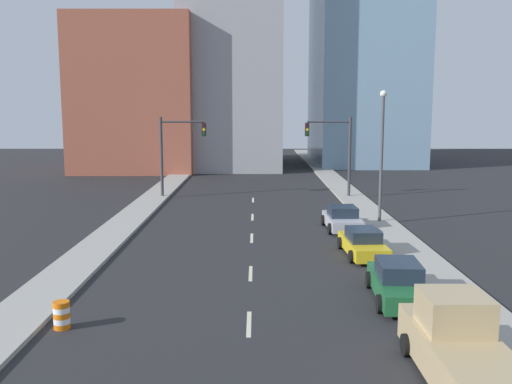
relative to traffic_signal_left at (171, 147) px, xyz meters
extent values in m
cube|color=#9E9B93|center=(-1.64, 5.70, -4.20)|extent=(2.34, 94.95, 0.18)
cube|color=#9E9B93|center=(14.82, 5.70, -4.20)|extent=(2.34, 94.95, 0.18)
cube|color=beige|center=(6.59, -28.20, -4.29)|extent=(0.16, 2.40, 0.01)
cube|color=beige|center=(6.59, -22.08, -4.29)|extent=(0.16, 2.40, 0.01)
cube|color=beige|center=(6.59, -14.99, -4.29)|extent=(0.16, 2.40, 0.01)
cube|color=beige|center=(6.59, -8.59, -4.29)|extent=(0.16, 2.40, 0.01)
cube|color=beige|center=(6.59, -1.21, -4.29)|extent=(0.16, 2.40, 0.01)
cube|color=#9E513D|center=(-7.31, 23.37, 4.64)|extent=(14.00, 16.00, 17.87)
cube|color=#99999E|center=(3.86, 27.37, 11.49)|extent=(12.00, 20.00, 31.56)
cube|color=#7A9EB7|center=(21.34, 31.37, 9.38)|extent=(13.00, 20.00, 27.36)
cylinder|color=#38383D|center=(-1.01, 0.00, -0.93)|extent=(0.24, 0.24, 6.72)
cylinder|color=#38383D|center=(0.77, 0.00, 2.03)|extent=(3.56, 0.16, 0.16)
cube|color=black|center=(2.55, 0.00, 1.40)|extent=(0.34, 0.32, 1.10)
cylinder|color=#4C0C0C|center=(2.55, -0.17, 1.74)|extent=(0.22, 0.04, 0.22)
cylinder|color=yellow|center=(2.55, -0.17, 1.40)|extent=(0.22, 0.04, 0.22)
cylinder|color=#0C3F14|center=(2.55, -0.17, 1.06)|extent=(0.22, 0.04, 0.22)
cylinder|color=#38383D|center=(14.60, 0.00, -0.93)|extent=(0.24, 0.24, 6.72)
cylinder|color=#38383D|center=(12.82, 0.00, 2.03)|extent=(3.56, 0.16, 0.16)
cube|color=black|center=(11.04, 0.00, 1.40)|extent=(0.34, 0.32, 1.10)
cylinder|color=#4C0C0C|center=(11.04, -0.17, 1.74)|extent=(0.22, 0.04, 0.22)
cylinder|color=yellow|center=(11.04, -0.17, 1.40)|extent=(0.22, 0.04, 0.22)
cylinder|color=#0C3F14|center=(11.04, -0.17, 1.06)|extent=(0.22, 0.04, 0.22)
cylinder|color=orange|center=(0.23, -28.61, -4.20)|extent=(0.56, 0.56, 0.19)
cylinder|color=white|center=(0.23, -28.61, -4.01)|extent=(0.56, 0.56, 0.19)
cylinder|color=orange|center=(0.23, -28.61, -3.82)|extent=(0.56, 0.56, 0.19)
cylinder|color=white|center=(0.23, -28.61, -3.63)|extent=(0.56, 0.56, 0.19)
cylinder|color=orange|center=(0.23, -28.61, -3.44)|extent=(0.56, 0.56, 0.19)
cylinder|color=#4C4C51|center=(14.87, -10.77, -0.24)|extent=(0.20, 0.20, 8.11)
sphere|color=white|center=(14.87, -10.77, 4.03)|extent=(0.44, 0.44, 0.44)
cube|color=tan|center=(12.41, -32.68, -3.57)|extent=(2.04, 6.13, 1.07)
cube|color=tan|center=(12.42, -31.76, -2.53)|extent=(1.79, 1.84, 1.03)
cylinder|color=black|center=(11.38, -30.78, -3.95)|extent=(0.22, 0.68, 0.68)
cylinder|color=black|center=(13.47, -30.78, -3.95)|extent=(0.22, 0.68, 0.68)
cube|color=#1E6033|center=(12.38, -25.70, -3.75)|extent=(2.05, 4.85, 0.71)
cube|color=#1E2838|center=(12.38, -25.70, -3.07)|extent=(1.69, 2.23, 0.65)
cylinder|color=black|center=(11.55, -24.17, -3.95)|extent=(0.26, 0.70, 0.69)
cylinder|color=black|center=(13.38, -24.28, -3.95)|extent=(0.26, 0.70, 0.69)
cylinder|color=black|center=(11.37, -27.12, -3.95)|extent=(0.26, 0.70, 0.69)
cylinder|color=black|center=(13.21, -27.23, -3.95)|extent=(0.26, 0.70, 0.69)
cube|color=gold|center=(12.28, -18.86, -3.81)|extent=(1.93, 4.62, 0.62)
cube|color=#1E2838|center=(12.28, -18.86, -3.21)|extent=(1.60, 2.12, 0.58)
cylinder|color=black|center=(11.33, -17.49, -3.98)|extent=(0.25, 0.63, 0.62)
cylinder|color=black|center=(13.10, -17.41, -3.98)|extent=(0.25, 0.63, 0.62)
cylinder|color=black|center=(11.46, -20.31, -3.98)|extent=(0.25, 0.63, 0.62)
cylinder|color=black|center=(13.24, -20.22, -3.98)|extent=(0.25, 0.63, 0.62)
cube|color=#B2B2BC|center=(12.17, -12.61, -3.78)|extent=(2.02, 4.32, 0.66)
cube|color=#1E2838|center=(12.17, -12.61, -3.15)|extent=(1.72, 1.97, 0.61)
cylinder|color=black|center=(11.15, -11.32, -3.96)|extent=(0.24, 0.67, 0.66)
cylinder|color=black|center=(13.09, -11.26, -3.96)|extent=(0.24, 0.67, 0.66)
cylinder|color=black|center=(11.24, -13.96, -3.96)|extent=(0.24, 0.67, 0.66)
cylinder|color=black|center=(13.18, -13.89, -3.96)|extent=(0.24, 0.67, 0.66)
camera|label=1|loc=(6.83, -47.13, 3.14)|focal=40.00mm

